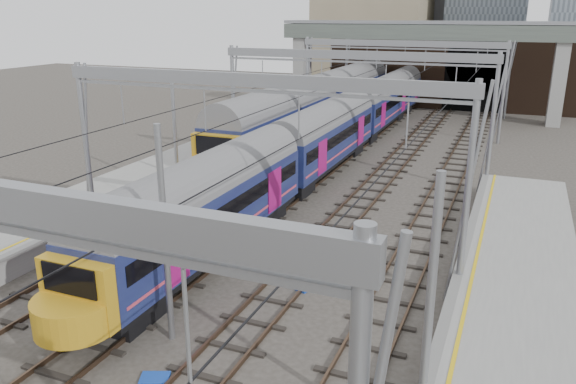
% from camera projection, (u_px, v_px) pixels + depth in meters
% --- Properties ---
extents(ground, '(160.00, 160.00, 0.00)m').
position_uv_depth(ground, '(134.00, 373.00, 16.33)').
color(ground, '#38332D').
rests_on(ground, ground).
extents(tracks, '(14.40, 80.00, 0.22)m').
position_uv_depth(tracks, '(311.00, 211.00, 29.52)').
color(tracks, '#4C3828').
rests_on(tracks, ground).
extents(overhead_line, '(16.80, 80.00, 8.00)m').
position_uv_depth(overhead_line, '(351.00, 73.00, 33.23)').
color(overhead_line, gray).
rests_on(overhead_line, ground).
extents(retaining_wall, '(28.00, 2.75, 9.00)m').
position_uv_depth(retaining_wall, '(443.00, 68.00, 60.19)').
color(retaining_wall, '#301F15').
rests_on(retaining_wall, ground).
extents(overbridge, '(28.00, 3.00, 9.25)m').
position_uv_depth(overbridge, '(422.00, 42.00, 54.58)').
color(overbridge, gray).
rests_on(overbridge, ground).
extents(train_main, '(2.62, 60.64, 4.57)m').
position_uv_depth(train_main, '(356.00, 117.00, 43.02)').
color(train_main, black).
rests_on(train_main, ground).
extents(train_second, '(3.08, 53.43, 5.21)m').
position_uv_depth(train_second, '(350.00, 91.00, 54.83)').
color(train_second, black).
rests_on(train_second, ground).
extents(equip_cover_a, '(0.98, 0.85, 0.10)m').
position_uv_depth(equip_cover_a, '(155.00, 378.00, 16.01)').
color(equip_cover_a, '#1740AC').
rests_on(equip_cover_a, ground).
extents(equip_cover_b, '(0.90, 0.76, 0.09)m').
position_uv_depth(equip_cover_b, '(290.00, 279.00, 22.02)').
color(equip_cover_b, '#1740AC').
rests_on(equip_cover_b, ground).
extents(equip_cover_c, '(1.00, 0.85, 0.10)m').
position_uv_depth(equip_cover_c, '(301.00, 286.00, 21.39)').
color(equip_cover_c, '#1740AC').
rests_on(equip_cover_c, ground).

